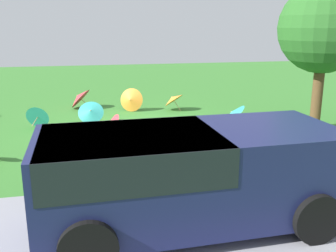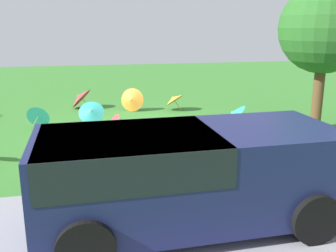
# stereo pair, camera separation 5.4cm
# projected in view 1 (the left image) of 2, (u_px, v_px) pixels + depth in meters

# --- Properties ---
(ground) EXTENTS (40.00, 40.00, 0.00)m
(ground) POSITION_uv_depth(u_px,v_px,m) (136.00, 126.00, 11.99)
(ground) COLOR #387A2D
(road_strip) EXTENTS (40.00, 3.54, 0.01)m
(road_strip) POSITION_uv_depth(u_px,v_px,m) (193.00, 227.00, 5.98)
(road_strip) COLOR gray
(road_strip) RESTS_ON ground
(van_dark) EXTENTS (4.63, 2.18, 1.53)m
(van_dark) POSITION_uv_depth(u_px,v_px,m) (180.00, 170.00, 5.85)
(van_dark) COLOR #191E4C
(van_dark) RESTS_ON ground
(park_bench) EXTENTS (1.66, 0.73, 0.90)m
(park_bench) POSITION_uv_depth(u_px,v_px,m) (251.00, 131.00, 9.70)
(park_bench) COLOR navy
(park_bench) RESTS_ON ground
(shade_tree) EXTENTS (2.61, 2.61, 4.31)m
(shade_tree) POSITION_uv_depth(u_px,v_px,m) (324.00, 29.00, 11.00)
(shade_tree) COLOR brown
(shade_tree) RESTS_ON ground
(parasol_red_0) EXTENTS (1.04, 1.15, 0.85)m
(parasol_red_0) POSITION_uv_depth(u_px,v_px,m) (79.00, 97.00, 14.50)
(parasol_red_0) COLOR tan
(parasol_red_0) RESTS_ON ground
(parasol_orange_0) EXTENTS (0.92, 0.85, 0.87)m
(parasol_orange_0) POSITION_uv_depth(u_px,v_px,m) (131.00, 100.00, 13.99)
(parasol_orange_0) COLOR tan
(parasol_orange_0) RESTS_ON ground
(parasol_teal_0) EXTENTS (0.87, 0.84, 0.77)m
(parasol_teal_0) POSITION_uv_depth(u_px,v_px,m) (91.00, 112.00, 12.13)
(parasol_teal_0) COLOR tan
(parasol_teal_0) RESTS_ON ground
(parasol_teal_1) EXTENTS (0.90, 1.00, 0.72)m
(parasol_teal_1) POSITION_uv_depth(u_px,v_px,m) (233.00, 113.00, 12.10)
(parasol_teal_1) COLOR tan
(parasol_teal_1) RESTS_ON ground
(parasol_red_1) EXTENTS (0.71, 0.83, 0.73)m
(parasol_red_1) POSITION_uv_depth(u_px,v_px,m) (110.00, 125.00, 10.66)
(parasol_red_1) COLOR tan
(parasol_red_1) RESTS_ON ground
(parasol_teal_2) EXTENTS (0.80, 0.79, 0.73)m
(parasol_teal_2) POSITION_uv_depth(u_px,v_px,m) (38.00, 116.00, 11.81)
(parasol_teal_2) COLOR tan
(parasol_teal_2) RESTS_ON ground
(parasol_orange_3) EXTENTS (1.03, 1.05, 0.73)m
(parasol_orange_3) POSITION_uv_depth(u_px,v_px,m) (173.00, 99.00, 14.18)
(parasol_orange_3) COLOR tan
(parasol_orange_3) RESTS_ON ground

